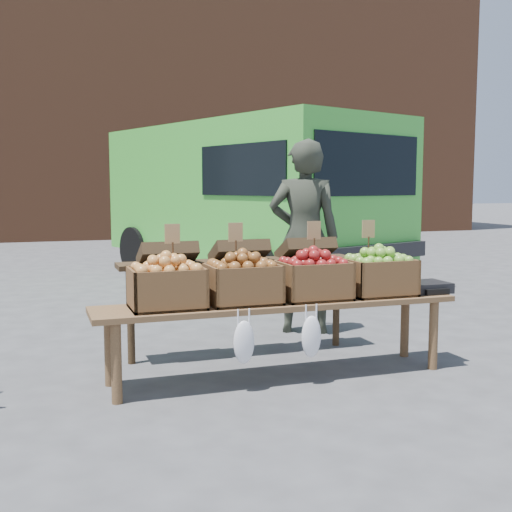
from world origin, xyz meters
name	(u,v)px	position (x,y,z in m)	size (l,w,h in m)	color
ground	(241,388)	(0.00, 0.00, 0.00)	(80.00, 80.00, 0.00)	#494A4C
brick_building	(77,58)	(0.00, 15.00, 5.00)	(24.00, 4.00, 10.00)	brown
delivery_van	(247,203)	(1.74, 5.11, 1.15)	(2.36, 5.16, 2.31)	green
vendor	(304,237)	(1.11, 1.47, 0.92)	(0.67, 0.44, 1.84)	#2C3126
back_table	(239,293)	(0.27, 0.88, 0.52)	(2.10, 0.44, 1.04)	#342516
display_bench	(278,339)	(0.34, 0.16, 0.28)	(2.70, 0.56, 0.57)	brown
crate_golden_apples	(167,288)	(-0.49, 0.16, 0.71)	(0.50, 0.40, 0.28)	gold
crate_russet_pears	(243,284)	(0.06, 0.16, 0.71)	(0.50, 0.40, 0.28)	brown
crate_red_apples	(313,280)	(0.61, 0.16, 0.71)	(0.50, 0.40, 0.28)	maroon
crate_green_apples	(378,277)	(1.16, 0.16, 0.71)	(0.50, 0.40, 0.28)	#5BA033
weighing_scale	(425,287)	(1.59, 0.16, 0.61)	(0.34, 0.30, 0.08)	black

